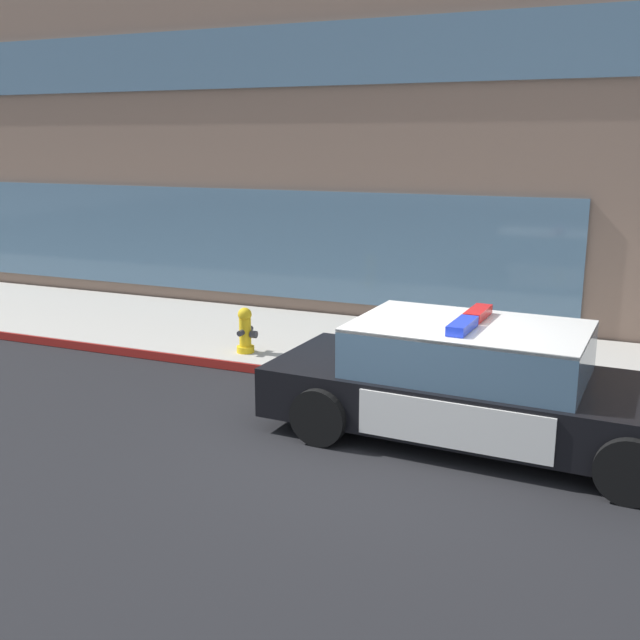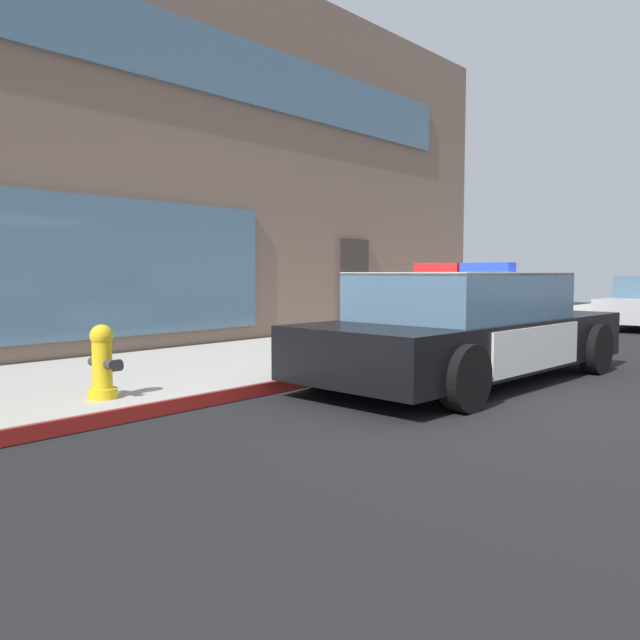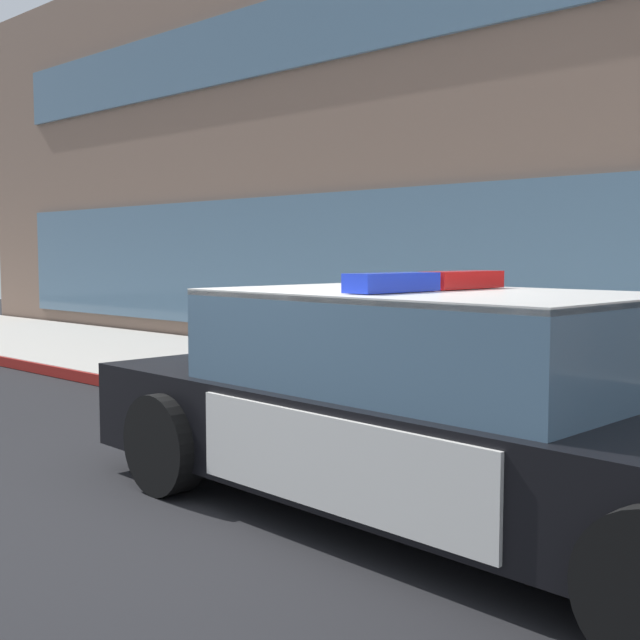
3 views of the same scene
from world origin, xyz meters
The scene contains 6 objects.
ground centered at (0.00, 0.00, 0.00)m, with size 48.00×48.00×0.00m, color black.
sidewalk centered at (0.00, 3.66, 0.07)m, with size 48.00×3.54×0.15m, color #B2ADA3.
curb_red_paint centered at (0.00, 1.87, 0.08)m, with size 28.80×0.04×0.14m, color maroon.
police_cruiser centered at (1.09, 0.65, 0.68)m, with size 5.13×2.31×1.49m.
fire_hydrant centered at (-2.95, 2.40, 0.50)m, with size 0.34×0.39×0.73m.
parking_meter centered at (4.75, 2.14, 1.08)m, with size 0.12×0.18×1.34m.
Camera 2 is at (-6.17, -3.27, 1.38)m, focal length 35.88 mm.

